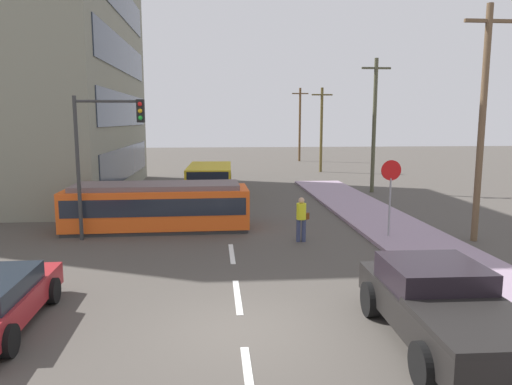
{
  "coord_description": "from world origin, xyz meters",
  "views": [
    {
      "loc": [
        -0.55,
        -9.71,
        4.49
      ],
      "look_at": [
        1.06,
        8.71,
        1.68
      ],
      "focal_mm": 33.47,
      "sensor_mm": 36.0,
      "label": 1
    }
  ],
  "objects_px": {
    "pedestrian_crossing": "(301,217)",
    "utility_pole_near": "(482,121)",
    "pickup_truck_parked": "(442,306)",
    "stop_sign": "(391,182)",
    "utility_pole_far": "(321,128)",
    "streetcar_tram": "(158,206)",
    "traffic_light_mast": "(103,141)",
    "utility_pole_distant": "(300,123)",
    "parked_sedan_mid": "(122,199)",
    "city_bus": "(210,178)",
    "utility_pole_mid": "(374,123)"
  },
  "relations": [
    {
      "from": "pickup_truck_parked",
      "to": "utility_pole_far",
      "type": "distance_m",
      "value": 32.66
    },
    {
      "from": "utility_pole_near",
      "to": "utility_pole_distant",
      "type": "height_order",
      "value": "utility_pole_near"
    },
    {
      "from": "pedestrian_crossing",
      "to": "pickup_truck_parked",
      "type": "xyz_separation_m",
      "value": [
        1.33,
        -8.37,
        -0.15
      ]
    },
    {
      "from": "stop_sign",
      "to": "pedestrian_crossing",
      "type": "bearing_deg",
      "value": -179.21
    },
    {
      "from": "streetcar_tram",
      "to": "pickup_truck_parked",
      "type": "bearing_deg",
      "value": -57.79
    },
    {
      "from": "city_bus",
      "to": "streetcar_tram",
      "type": "bearing_deg",
      "value": -103.52
    },
    {
      "from": "utility_pole_near",
      "to": "parked_sedan_mid",
      "type": "bearing_deg",
      "value": 154.0
    },
    {
      "from": "streetcar_tram",
      "to": "parked_sedan_mid",
      "type": "xyz_separation_m",
      "value": [
        -2.21,
        3.96,
        -0.36
      ]
    },
    {
      "from": "pedestrian_crossing",
      "to": "traffic_light_mast",
      "type": "relative_size",
      "value": 0.31
    },
    {
      "from": "streetcar_tram",
      "to": "traffic_light_mast",
      "type": "height_order",
      "value": "traffic_light_mast"
    },
    {
      "from": "city_bus",
      "to": "utility_pole_near",
      "type": "xyz_separation_m",
      "value": [
        9.98,
        -11.66,
        3.41
      ]
    },
    {
      "from": "pedestrian_crossing",
      "to": "traffic_light_mast",
      "type": "distance_m",
      "value": 7.85
    },
    {
      "from": "stop_sign",
      "to": "utility_pole_far",
      "type": "height_order",
      "value": "utility_pole_far"
    },
    {
      "from": "pickup_truck_parked",
      "to": "utility_pole_mid",
      "type": "xyz_separation_m",
      "value": [
        5.34,
        20.21,
        3.49
      ]
    },
    {
      "from": "city_bus",
      "to": "utility_pole_far",
      "type": "bearing_deg",
      "value": 52.79
    },
    {
      "from": "streetcar_tram",
      "to": "city_bus",
      "type": "relative_size",
      "value": 1.29
    },
    {
      "from": "pickup_truck_parked",
      "to": "stop_sign",
      "type": "height_order",
      "value": "stop_sign"
    },
    {
      "from": "pedestrian_crossing",
      "to": "utility_pole_mid",
      "type": "xyz_separation_m",
      "value": [
        6.67,
        11.84,
        3.34
      ]
    },
    {
      "from": "parked_sedan_mid",
      "to": "utility_pole_distant",
      "type": "relative_size",
      "value": 0.53
    },
    {
      "from": "utility_pole_distant",
      "to": "pickup_truck_parked",
      "type": "bearing_deg",
      "value": -96.39
    },
    {
      "from": "pedestrian_crossing",
      "to": "utility_pole_distant",
      "type": "xyz_separation_m",
      "value": [
        6.19,
        34.98,
        3.21
      ]
    },
    {
      "from": "traffic_light_mast",
      "to": "utility_pole_near",
      "type": "bearing_deg",
      "value": -5.81
    },
    {
      "from": "pedestrian_crossing",
      "to": "utility_pole_far",
      "type": "distance_m",
      "value": 24.73
    },
    {
      "from": "pickup_truck_parked",
      "to": "stop_sign",
      "type": "xyz_separation_m",
      "value": [
        2.04,
        8.42,
        1.4
      ]
    },
    {
      "from": "streetcar_tram",
      "to": "parked_sedan_mid",
      "type": "height_order",
      "value": "streetcar_tram"
    },
    {
      "from": "utility_pole_distant",
      "to": "stop_sign",
      "type": "bearing_deg",
      "value": -94.61
    },
    {
      "from": "traffic_light_mast",
      "to": "streetcar_tram",
      "type": "bearing_deg",
      "value": 42.98
    },
    {
      "from": "pedestrian_crossing",
      "to": "utility_pole_near",
      "type": "distance_m",
      "value": 7.41
    },
    {
      "from": "pedestrian_crossing",
      "to": "traffic_light_mast",
      "type": "xyz_separation_m",
      "value": [
        -7.27,
        0.97,
        2.78
      ]
    },
    {
      "from": "parked_sedan_mid",
      "to": "utility_pole_distant",
      "type": "bearing_deg",
      "value": 63.88
    },
    {
      "from": "city_bus",
      "to": "pickup_truck_parked",
      "type": "height_order",
      "value": "city_bus"
    },
    {
      "from": "streetcar_tram",
      "to": "utility_pole_far",
      "type": "height_order",
      "value": "utility_pole_far"
    },
    {
      "from": "pedestrian_crossing",
      "to": "utility_pole_distant",
      "type": "height_order",
      "value": "utility_pole_distant"
    },
    {
      "from": "parked_sedan_mid",
      "to": "stop_sign",
      "type": "height_order",
      "value": "stop_sign"
    },
    {
      "from": "streetcar_tram",
      "to": "pedestrian_crossing",
      "type": "relative_size",
      "value": 4.48
    },
    {
      "from": "parked_sedan_mid",
      "to": "traffic_light_mast",
      "type": "bearing_deg",
      "value": -84.92
    },
    {
      "from": "streetcar_tram",
      "to": "stop_sign",
      "type": "distance_m",
      "value": 9.36
    },
    {
      "from": "stop_sign",
      "to": "streetcar_tram",
      "type": "bearing_deg",
      "value": 164.24
    },
    {
      "from": "pickup_truck_parked",
      "to": "utility_pole_distant",
      "type": "relative_size",
      "value": 0.64
    },
    {
      "from": "city_bus",
      "to": "parked_sedan_mid",
      "type": "xyz_separation_m",
      "value": [
        -4.29,
        -4.7,
        -0.42
      ]
    },
    {
      "from": "pedestrian_crossing",
      "to": "utility_pole_far",
      "type": "xyz_separation_m",
      "value": [
        6.07,
        23.8,
        2.85
      ]
    },
    {
      "from": "utility_pole_distant",
      "to": "utility_pole_far",
      "type": "bearing_deg",
      "value": -90.6
    },
    {
      "from": "parked_sedan_mid",
      "to": "traffic_light_mast",
      "type": "distance_m",
      "value": 6.39
    },
    {
      "from": "streetcar_tram",
      "to": "stop_sign",
      "type": "relative_size",
      "value": 2.6
    },
    {
      "from": "stop_sign",
      "to": "parked_sedan_mid",
      "type": "bearing_deg",
      "value": 149.8
    },
    {
      "from": "parked_sedan_mid",
      "to": "stop_sign",
      "type": "distance_m",
      "value": 12.98
    },
    {
      "from": "utility_pole_far",
      "to": "pedestrian_crossing",
      "type": "bearing_deg",
      "value": -104.31
    },
    {
      "from": "parked_sedan_mid",
      "to": "stop_sign",
      "type": "xyz_separation_m",
      "value": [
        11.14,
        -6.48,
        1.57
      ]
    },
    {
      "from": "parked_sedan_mid",
      "to": "traffic_light_mast",
      "type": "height_order",
      "value": "traffic_light_mast"
    },
    {
      "from": "city_bus",
      "to": "parked_sedan_mid",
      "type": "relative_size",
      "value": 1.37
    }
  ]
}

